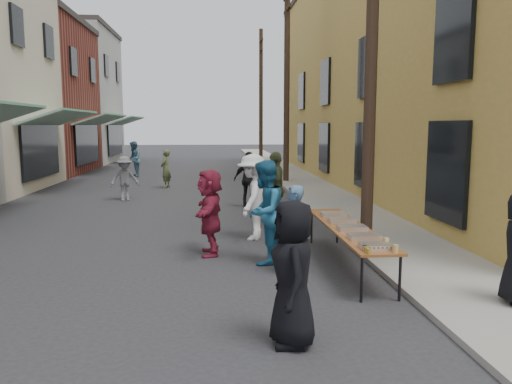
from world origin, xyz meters
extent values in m
plane|color=#28282B|center=(0.00, 0.00, 0.00)|extent=(120.00, 120.00, 0.00)
cube|color=gray|center=(5.00, 15.00, 0.05)|extent=(2.20, 60.00, 0.10)
cube|color=maroon|center=(-10.00, 21.00, 4.00)|extent=(8.00, 8.00, 8.00)
cube|color=gray|center=(-10.00, 29.00, 4.50)|extent=(8.00, 8.00, 9.00)
cube|color=#AD953D|center=(11.10, 14.00, 5.00)|extent=(10.00, 28.00, 10.00)
cylinder|color=#2D2116|center=(4.30, 3.00, 4.50)|extent=(0.26, 0.26, 9.00)
cylinder|color=#2D2116|center=(4.30, 15.00, 4.50)|extent=(0.26, 0.26, 9.00)
cylinder|color=#2D2116|center=(4.30, 27.00, 4.50)|extent=(0.26, 0.26, 9.00)
cube|color=brown|center=(3.45, 1.45, 0.73)|extent=(0.70, 4.00, 0.04)
cylinder|color=black|center=(3.16, -0.43, 0.35)|extent=(0.04, 0.04, 0.71)
cylinder|color=black|center=(3.74, -0.43, 0.35)|extent=(0.04, 0.04, 0.71)
cylinder|color=black|center=(3.16, 3.33, 0.35)|extent=(0.04, 0.04, 0.71)
cylinder|color=black|center=(3.74, 3.33, 0.35)|extent=(0.04, 0.04, 0.71)
cube|color=maroon|center=(3.45, -0.20, 0.79)|extent=(0.50, 0.33, 0.08)
cube|color=#B2B2B7|center=(3.45, 0.45, 0.79)|extent=(0.50, 0.33, 0.08)
cube|color=tan|center=(3.45, 1.15, 0.79)|extent=(0.50, 0.33, 0.08)
cube|color=#B2B2B7|center=(3.45, 1.85, 0.79)|extent=(0.50, 0.33, 0.08)
cube|color=tan|center=(3.45, 2.55, 0.79)|extent=(0.50, 0.33, 0.08)
cylinder|color=#A57F26|center=(3.23, -0.50, 0.79)|extent=(0.07, 0.07, 0.08)
cylinder|color=#A57F26|center=(3.23, -0.40, 0.79)|extent=(0.07, 0.07, 0.08)
cylinder|color=#A57F26|center=(3.23, -0.30, 0.79)|extent=(0.07, 0.07, 0.08)
cylinder|color=tan|center=(3.65, -0.45, 0.81)|extent=(0.08, 0.08, 0.12)
imported|color=black|center=(1.92, -1.74, 0.87)|extent=(0.56, 0.86, 1.75)
imported|color=#486C8D|center=(2.39, 1.09, 0.79)|extent=(0.53, 0.66, 1.58)
imported|color=#21658B|center=(1.95, 1.82, 0.98)|extent=(1.09, 1.18, 1.96)
imported|color=white|center=(1.90, 3.82, 0.98)|extent=(1.07, 1.43, 1.96)
imported|color=#495430|center=(2.59, 5.25, 0.97)|extent=(0.48, 1.14, 1.93)
imported|color=maroon|center=(0.92, 2.54, 0.87)|extent=(0.53, 1.61, 1.73)
imported|color=slate|center=(-2.06, 10.13, 0.77)|extent=(1.13, 0.88, 1.54)
imported|color=black|center=(2.15, 8.31, 0.89)|extent=(1.13, 0.80, 1.78)
imported|color=#505A34|center=(-0.96, 13.53, 0.80)|extent=(0.54, 0.67, 1.61)
imported|color=#48718B|center=(-3.00, 18.22, 0.90)|extent=(0.80, 0.96, 1.80)
camera|label=1|loc=(1.00, -7.37, 2.61)|focal=35.00mm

